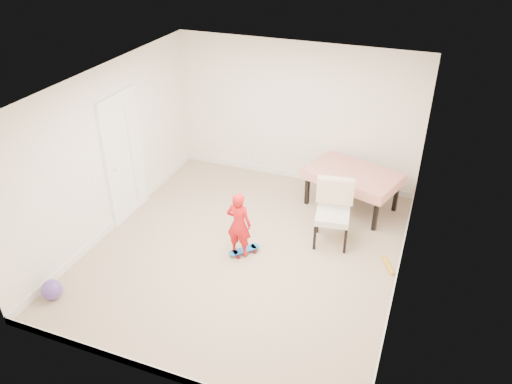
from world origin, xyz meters
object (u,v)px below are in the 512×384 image
at_px(skateboard, 244,251).
at_px(balloon, 52,290).
at_px(dining_chair, 333,215).
at_px(dining_table, 351,190).
at_px(child, 239,226).

bearing_deg(skateboard, balloon, 174.03).
relative_size(dining_chair, skateboard, 2.04).
height_order(dining_table, child, child).
bearing_deg(balloon, skateboard, 41.93).
relative_size(skateboard, balloon, 1.80).
xyz_separation_m(dining_table, balloon, (-3.25, -3.71, -0.21)).
bearing_deg(dining_chair, balloon, -149.92).
height_order(dining_chair, child, child).
distance_m(dining_chair, balloon, 4.11).
bearing_deg(dining_chair, dining_table, 77.56).
bearing_deg(skateboard, child, 177.53).
relative_size(dining_table, dining_chair, 1.45).
relative_size(child, balloon, 3.71).
height_order(skateboard, child, child).
distance_m(dining_table, balloon, 4.94).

